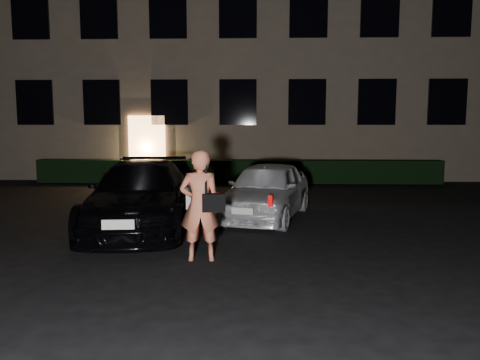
{
  "coord_description": "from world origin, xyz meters",
  "views": [
    {
      "loc": [
        0.69,
        -6.91,
        2.2
      ],
      "look_at": [
        0.38,
        2.0,
        1.12
      ],
      "focal_mm": 35.0,
      "sensor_mm": 36.0,
      "label": 1
    }
  ],
  "objects": [
    {
      "name": "ground",
      "position": [
        0.0,
        0.0,
        0.0
      ],
      "size": [
        80.0,
        80.0,
        0.0
      ],
      "primitive_type": "plane",
      "color": "black",
      "rests_on": "ground"
    },
    {
      "name": "building",
      "position": [
        -0.0,
        14.99,
        6.0
      ],
      "size": [
        20.0,
        8.11,
        12.0
      ],
      "color": "#6E5F4E",
      "rests_on": "ground"
    },
    {
      "name": "hedge",
      "position": [
        0.0,
        10.5,
        0.42
      ],
      "size": [
        15.0,
        0.7,
        0.85
      ],
      "primitive_type": "cube",
      "color": "black",
      "rests_on": "ground"
    },
    {
      "name": "sedan",
      "position": [
        -1.73,
        2.78,
        0.7
      ],
      "size": [
        2.45,
        5.05,
        1.4
      ],
      "rotation": [
        0.0,
        0.0,
        0.1
      ],
      "color": "black",
      "rests_on": "ground"
    },
    {
      "name": "hatch",
      "position": [
        0.94,
        3.92,
        0.66
      ],
      "size": [
        2.55,
        4.15,
        1.32
      ],
      "rotation": [
        0.0,
        0.0,
        -0.27
      ],
      "color": "silver",
      "rests_on": "ground"
    },
    {
      "name": "man",
      "position": [
        -0.2,
        0.44,
        0.9
      ],
      "size": [
        0.77,
        0.49,
        1.79
      ],
      "rotation": [
        0.0,
        0.0,
        3.23
      ],
      "color": "#E27453",
      "rests_on": "ground"
    }
  ]
}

